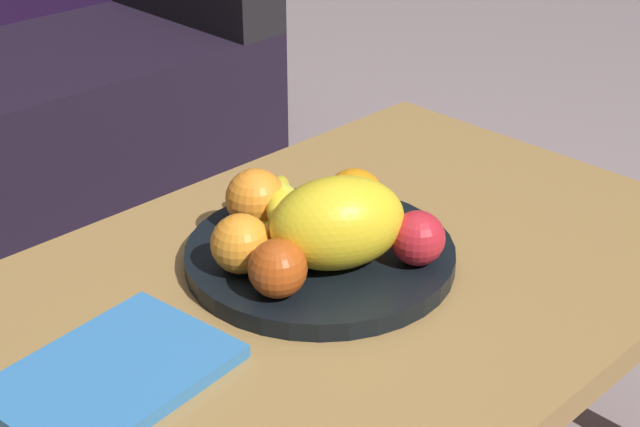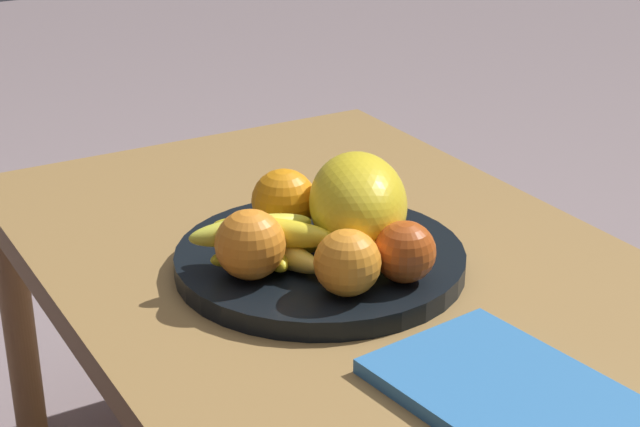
# 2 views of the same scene
# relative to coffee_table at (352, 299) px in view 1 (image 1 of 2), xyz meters

# --- Properties ---
(coffee_table) EXTENTS (1.02, 0.69, 0.45)m
(coffee_table) POSITION_rel_coffee_table_xyz_m (0.00, 0.00, 0.00)
(coffee_table) COLOR olive
(coffee_table) RESTS_ON ground_plane
(fruit_bowl) EXTENTS (0.36, 0.36, 0.03)m
(fruit_bowl) POSITION_rel_coffee_table_xyz_m (-0.02, 0.04, 0.06)
(fruit_bowl) COLOR black
(fruit_bowl) RESTS_ON coffee_table
(melon_large_front) EXTENTS (0.21, 0.18, 0.12)m
(melon_large_front) POSITION_rel_coffee_table_xyz_m (-0.04, -0.01, 0.13)
(melon_large_front) COLOR yellow
(melon_large_front) RESTS_ON fruit_bowl
(orange_front) EXTENTS (0.08, 0.08, 0.08)m
(orange_front) POSITION_rel_coffee_table_xyz_m (-0.04, 0.14, 0.12)
(orange_front) COLOR orange
(orange_front) RESTS_ON fruit_bowl
(orange_left) EXTENTS (0.08, 0.08, 0.08)m
(orange_left) POSITION_rel_coffee_table_xyz_m (-0.13, 0.07, 0.11)
(orange_left) COLOR orange
(orange_left) RESTS_ON fruit_bowl
(orange_right) EXTENTS (0.08, 0.08, 0.08)m
(orange_right) POSITION_rel_coffee_table_xyz_m (0.05, 0.05, 0.12)
(orange_right) COLOR orange
(orange_right) RESTS_ON fruit_bowl
(apple_front) EXTENTS (0.07, 0.07, 0.07)m
(apple_front) POSITION_rel_coffee_table_xyz_m (-0.14, -0.01, 0.11)
(apple_front) COLOR #B34614
(apple_front) RESTS_ON fruit_bowl
(apple_left) EXTENTS (0.07, 0.07, 0.07)m
(apple_left) POSITION_rel_coffee_table_xyz_m (0.04, -0.08, 0.11)
(apple_left) COLOR red
(apple_left) RESTS_ON fruit_bowl
(banana_bunch) EXTENTS (0.17, 0.17, 0.06)m
(banana_bunch) POSITION_rel_coffee_table_xyz_m (-0.02, 0.11, 0.10)
(banana_bunch) COLOR yellow
(banana_bunch) RESTS_ON fruit_bowl
(magazine) EXTENTS (0.27, 0.21, 0.02)m
(magazine) POSITION_rel_coffee_table_xyz_m (-0.36, 0.02, 0.06)
(magazine) COLOR #3374B7
(magazine) RESTS_ON coffee_table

